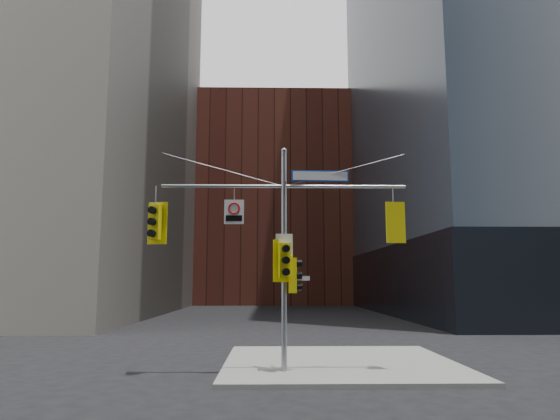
{
  "coord_description": "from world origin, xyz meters",
  "views": [
    {
      "loc": [
        -0.44,
        -14.05,
        2.9
      ],
      "look_at": [
        -0.13,
        2.0,
        5.22
      ],
      "focal_mm": 32.0,
      "sensor_mm": 36.0,
      "label": 1
    }
  ],
  "objects_px": {
    "signal_assembly": "(284,234)",
    "traffic_light_pole_side": "(294,275)",
    "traffic_light_west_arm": "(155,222)",
    "street_sign_blade": "(320,176)",
    "traffic_light_pole_front": "(284,260)",
    "regulatory_sign_arm": "(234,211)",
    "traffic_light_east_arm": "(394,223)"
  },
  "relations": [
    {
      "from": "traffic_light_pole_side",
      "to": "regulatory_sign_arm",
      "type": "bearing_deg",
      "value": 95.37
    },
    {
      "from": "street_sign_blade",
      "to": "regulatory_sign_arm",
      "type": "distance_m",
      "value": 3.05
    },
    {
      "from": "signal_assembly",
      "to": "traffic_light_east_arm",
      "type": "xyz_separation_m",
      "value": [
        3.58,
        0.0,
        0.38
      ]
    },
    {
      "from": "signal_assembly",
      "to": "traffic_light_east_arm",
      "type": "distance_m",
      "value": 3.6
    },
    {
      "from": "signal_assembly",
      "to": "traffic_light_east_arm",
      "type": "bearing_deg",
      "value": 0.01
    },
    {
      "from": "signal_assembly",
      "to": "traffic_light_pole_front",
      "type": "bearing_deg",
      "value": -90.29
    },
    {
      "from": "traffic_light_east_arm",
      "to": "regulatory_sign_arm",
      "type": "xyz_separation_m",
      "value": [
        -5.2,
        -0.02,
        0.38
      ]
    },
    {
      "from": "traffic_light_pole_side",
      "to": "street_sign_blade",
      "type": "xyz_separation_m",
      "value": [
        0.87,
        0.0,
        3.24
      ]
    },
    {
      "from": "traffic_light_east_arm",
      "to": "traffic_light_pole_side",
      "type": "xyz_separation_m",
      "value": [
        -3.25,
        0.0,
        -1.69
      ]
    },
    {
      "from": "traffic_light_east_arm",
      "to": "regulatory_sign_arm",
      "type": "height_order",
      "value": "regulatory_sign_arm"
    },
    {
      "from": "signal_assembly",
      "to": "traffic_light_pole_front",
      "type": "xyz_separation_m",
      "value": [
        -0.0,
        -0.27,
        -0.85
      ]
    },
    {
      "from": "traffic_light_east_arm",
      "to": "traffic_light_pole_front",
      "type": "bearing_deg",
      "value": 0.18
    },
    {
      "from": "traffic_light_west_arm",
      "to": "traffic_light_pole_front",
      "type": "distance_m",
      "value": 4.36
    },
    {
      "from": "traffic_light_pole_front",
      "to": "regulatory_sign_arm",
      "type": "relative_size",
      "value": 1.69
    },
    {
      "from": "traffic_light_west_arm",
      "to": "traffic_light_pole_front",
      "type": "xyz_separation_m",
      "value": [
        4.17,
        -0.28,
        -1.23
      ]
    },
    {
      "from": "traffic_light_west_arm",
      "to": "traffic_light_east_arm",
      "type": "bearing_deg",
      "value": 13.72
    },
    {
      "from": "signal_assembly",
      "to": "traffic_light_pole_side",
      "type": "height_order",
      "value": "signal_assembly"
    },
    {
      "from": "signal_assembly",
      "to": "traffic_light_pole_side",
      "type": "xyz_separation_m",
      "value": [
        0.33,
        0.0,
        -1.31
      ]
    },
    {
      "from": "traffic_light_west_arm",
      "to": "street_sign_blade",
      "type": "xyz_separation_m",
      "value": [
        5.37,
        -0.01,
        1.55
      ]
    },
    {
      "from": "traffic_light_pole_front",
      "to": "street_sign_blade",
      "type": "bearing_deg",
      "value": 0.66
    },
    {
      "from": "traffic_light_pole_side",
      "to": "traffic_light_pole_front",
      "type": "height_order",
      "value": "traffic_light_pole_front"
    },
    {
      "from": "traffic_light_pole_front",
      "to": "regulatory_sign_arm",
      "type": "distance_m",
      "value": 2.3
    },
    {
      "from": "traffic_light_east_arm",
      "to": "street_sign_blade",
      "type": "xyz_separation_m",
      "value": [
        -2.39,
        0.0,
        1.55
      ]
    },
    {
      "from": "traffic_light_pole_side",
      "to": "street_sign_blade",
      "type": "height_order",
      "value": "street_sign_blade"
    },
    {
      "from": "traffic_light_west_arm",
      "to": "traffic_light_pole_front",
      "type": "height_order",
      "value": "traffic_light_west_arm"
    },
    {
      "from": "traffic_light_pole_side",
      "to": "traffic_light_west_arm",
      "type": "bearing_deg",
      "value": 94.55
    },
    {
      "from": "traffic_light_west_arm",
      "to": "traffic_light_east_arm",
      "type": "distance_m",
      "value": 7.75
    },
    {
      "from": "traffic_light_east_arm",
      "to": "regulatory_sign_arm",
      "type": "distance_m",
      "value": 5.22
    },
    {
      "from": "signal_assembly",
      "to": "street_sign_blade",
      "type": "xyz_separation_m",
      "value": [
        1.19,
        0.0,
        1.93
      ]
    },
    {
      "from": "traffic_light_pole_side",
      "to": "traffic_light_pole_front",
      "type": "distance_m",
      "value": 0.63
    },
    {
      "from": "traffic_light_west_arm",
      "to": "street_sign_blade",
      "type": "distance_m",
      "value": 5.59
    },
    {
      "from": "signal_assembly",
      "to": "regulatory_sign_arm",
      "type": "bearing_deg",
      "value": -179.29
    }
  ]
}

